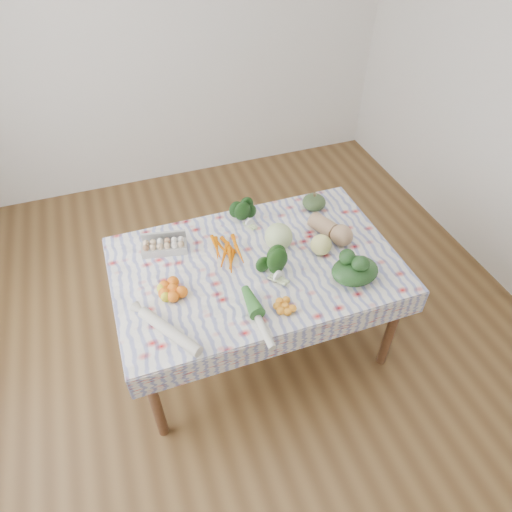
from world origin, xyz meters
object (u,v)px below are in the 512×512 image
butternut_squash (332,228)px  dining_table (256,273)px  egg_carton (164,247)px  cabbage (279,237)px  grapefruit (321,245)px  kabocha_squash (314,202)px

butternut_squash → dining_table: bearing=163.8°
egg_carton → butternut_squash: butternut_squash is taller
cabbage → grapefruit: size_ratio=1.32×
dining_table → butternut_squash: size_ratio=5.40×
dining_table → grapefruit: 0.42m
cabbage → butternut_squash: size_ratio=0.57×
cabbage → kabocha_squash: bearing=37.5°
dining_table → grapefruit: bearing=-6.3°
dining_table → cabbage: 0.26m
dining_table → butternut_squash: bearing=7.5°
kabocha_squash → egg_carton: bearing=-175.0°
egg_carton → grapefruit: (0.88, -0.32, 0.03)m
kabocha_squash → butternut_squash: butternut_squash is taller
dining_table → egg_carton: (-0.48, 0.28, 0.12)m
dining_table → cabbage: cabbage is taller
dining_table → egg_carton: bearing=150.1°
dining_table → butternut_squash: (0.52, 0.07, 0.15)m
dining_table → grapefruit: (0.39, -0.04, 0.15)m
kabocha_squash → grapefruit: 0.44m
egg_carton → cabbage: cabbage is taller
dining_table → cabbage: bearing=26.6°
dining_table → kabocha_squash: size_ratio=10.26×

